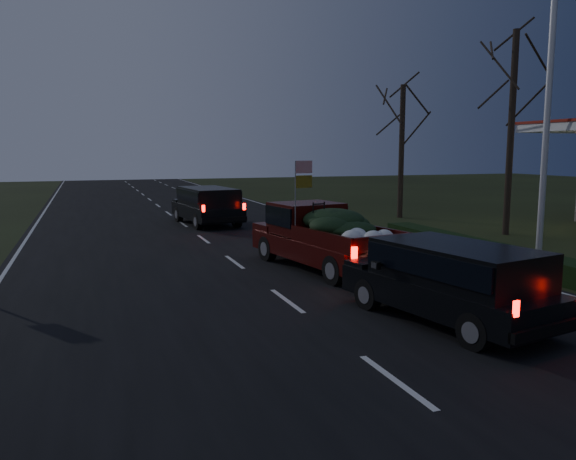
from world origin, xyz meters
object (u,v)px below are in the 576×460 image
object	(u,v)px
pickup_truck	(323,233)
rear_suv	(453,275)
lead_suv	(207,202)
light_pole	(549,89)

from	to	relation	value
pickup_truck	rear_suv	bearing A→B (deg)	-96.54
pickup_truck	lead_suv	distance (m)	11.28
light_pole	rear_suv	xyz separation A→B (m)	(-6.85, -4.75, -4.46)
pickup_truck	rear_suv	xyz separation A→B (m)	(0.31, -5.99, -0.07)
pickup_truck	lead_suv	world-z (taller)	pickup_truck
lead_suv	rear_suv	world-z (taller)	lead_suv
lead_suv	rear_suv	xyz separation A→B (m)	(1.54, -17.20, -0.08)
lead_suv	rear_suv	distance (m)	17.27
light_pole	pickup_truck	world-z (taller)	light_pole
lead_suv	rear_suv	bearing A→B (deg)	-91.06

